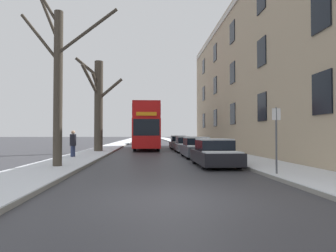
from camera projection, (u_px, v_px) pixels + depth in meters
name	position (u px, v px, depth m)	size (l,w,h in m)	color
ground_plane	(178.00, 199.00, 7.52)	(320.00, 320.00, 0.00)	#38383D
sidewalk_left	(125.00, 142.00, 60.01)	(2.85, 130.00, 0.16)	gray
sidewalk_right	(176.00, 142.00, 60.73)	(2.85, 130.00, 0.16)	gray
terrace_facade_right	(284.00, 77.00, 25.98)	(9.10, 37.16, 13.20)	tan
bare_tree_left_0	(58.00, 78.00, 13.83)	(4.50, 1.66, 9.38)	#423A30
bare_tree_left_1	(98.00, 103.00, 25.89)	(3.99, 2.50, 8.13)	#423A30
double_decker_bus	(147.00, 125.00, 31.73)	(2.58, 11.30, 4.60)	red
parked_car_0	(215.00, 153.00, 15.10)	(1.87, 4.32, 1.39)	black
parked_car_1	(197.00, 148.00, 20.62)	(1.80, 4.53, 1.43)	#474C56
parked_car_2	(185.00, 145.00, 26.66)	(1.73, 4.57, 1.41)	slate
parked_car_3	(178.00, 143.00, 32.46)	(1.76, 3.91, 1.45)	slate
oncoming_van	(146.00, 136.00, 47.03)	(2.09, 5.72, 2.37)	#333842
pedestrian_left_sidewalk	(73.00, 143.00, 19.30)	(0.40, 0.40, 1.85)	navy
street_sign_post	(276.00, 137.00, 11.10)	(0.32, 0.07, 2.61)	#4C4F54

